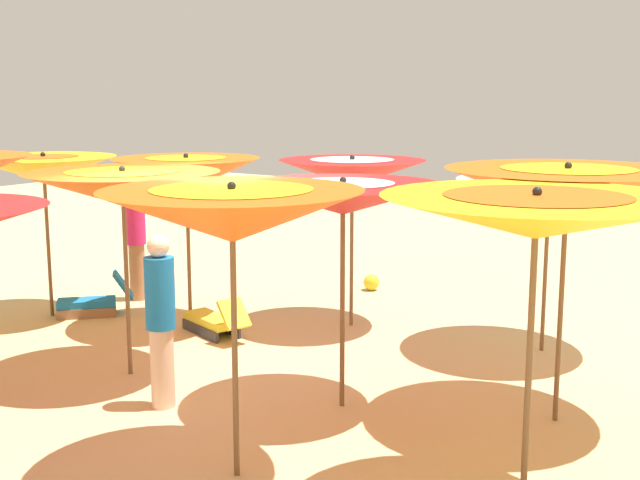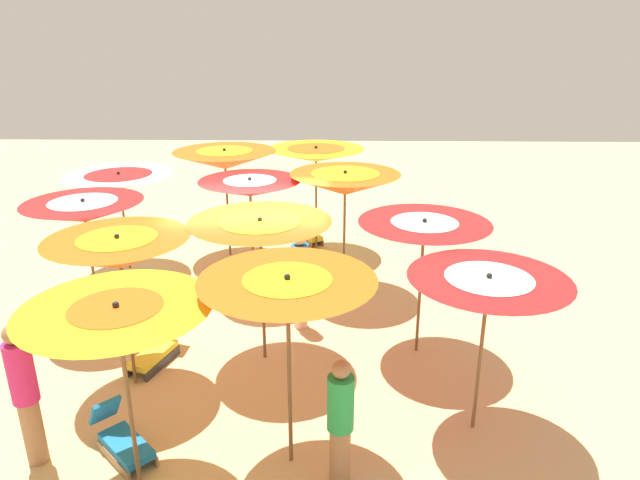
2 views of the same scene
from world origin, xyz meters
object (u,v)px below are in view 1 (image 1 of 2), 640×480
object	(u,v)px
beach_umbrella_3	(536,216)
beach_umbrella_7	(567,190)
beach_umbrella_5	(123,188)
beach_ball	(371,282)
beachgoer_0	(136,236)
beach_umbrella_10	(352,172)
beach_umbrella_6	(343,198)
beach_umbrella_8	(44,169)
lounger_1	(214,320)
beachgoer_2	(161,318)
lounger_2	(93,301)
beach_umbrella_2	(232,214)
beach_umbrella_9	(186,174)
beach_umbrella_11	(549,192)

from	to	relation	value
beach_umbrella_3	beach_umbrella_7	xyz separation A→B (m)	(-0.40, 2.01, -0.04)
beach_umbrella_5	beach_ball	distance (m)	5.38
beach_umbrella_7	beachgoer_0	size ratio (longest dim) A/B	1.35
beach_umbrella_5	beach_umbrella_10	bearing A→B (deg)	71.10
beach_umbrella_6	beach_umbrella_7	world-z (taller)	beach_umbrella_7
beach_umbrella_5	beach_umbrella_8	distance (m)	2.98
beach_umbrella_8	lounger_1	bearing A→B (deg)	12.18
beachgoer_0	beachgoer_2	xyz separation A→B (m)	(3.44, -3.01, -0.06)
beach_umbrella_6	beach_umbrella_8	world-z (taller)	beach_umbrella_6
lounger_2	beachgoer_0	distance (m)	1.28
beach_umbrella_2	beach_umbrella_8	bearing A→B (deg)	155.58
beach_umbrella_6	beach_umbrella_10	world-z (taller)	beach_umbrella_6
beach_umbrella_5	beach_umbrella_7	distance (m)	4.66
beachgoer_0	beach_umbrella_5	bearing A→B (deg)	-157.89
beach_umbrella_9	lounger_1	xyz separation A→B (m)	(0.57, -0.16, -1.89)
beach_umbrella_11	beach_umbrella_10	bearing A→B (deg)	-172.38
beach_umbrella_11	lounger_1	xyz separation A→B (m)	(-3.81, -1.74, -1.77)
beach_umbrella_5	beach_umbrella_9	bearing A→B (deg)	112.42
beach_umbrella_3	beach_umbrella_10	size ratio (longest dim) A/B	1.08
beach_umbrella_2	beach_umbrella_11	xyz separation A→B (m)	(1.00, 4.73, -0.24)
beach_umbrella_3	beachgoer_0	world-z (taller)	beach_umbrella_3
beach_umbrella_8	beach_ball	world-z (taller)	beach_umbrella_8
beach_umbrella_8	beach_umbrella_3	bearing A→B (deg)	-13.41
beach_umbrella_9	lounger_2	size ratio (longest dim) A/B	2.31
beach_umbrella_5	beach_umbrella_9	size ratio (longest dim) A/B	1.00
beach_umbrella_2	beach_umbrella_8	size ratio (longest dim) A/B	1.06
beach_umbrella_10	beachgoer_0	size ratio (longest dim) A/B	1.25
beach_umbrella_7	lounger_2	world-z (taller)	beach_umbrella_7
beach_umbrella_7	beach_umbrella_9	bearing A→B (deg)	174.36
lounger_2	beach_umbrella_8	bearing A→B (deg)	-9.69
beach_umbrella_9	lounger_2	world-z (taller)	beach_umbrella_9
beachgoer_2	beach_umbrella_6	bearing A→B (deg)	-51.09
beach_umbrella_7	beach_umbrella_9	world-z (taller)	beach_umbrella_7
beach_umbrella_5	beach_umbrella_11	bearing A→B (deg)	43.49
beach_umbrella_7	beach_umbrella_11	xyz separation A→B (m)	(-0.85, 2.10, -0.29)
beach_umbrella_2	lounger_1	world-z (taller)	beach_umbrella_2
beach_umbrella_11	beachgoer_0	world-z (taller)	beach_umbrella_11
beach_umbrella_9	lounger_1	world-z (taller)	beach_umbrella_9
beach_umbrella_2	beach_umbrella_11	distance (m)	4.84
beach_umbrella_6	beach_umbrella_10	xyz separation A→B (m)	(-1.46, 2.58, -0.03)
beach_umbrella_9	beachgoer_2	xyz separation A→B (m)	(1.78, -2.37, -1.15)
beach_umbrella_5	beachgoer_2	world-z (taller)	beach_umbrella_5
beach_umbrella_6	beach_umbrella_11	size ratio (longest dim) A/B	1.05
beach_umbrella_3	beach_umbrella_9	xyz separation A→B (m)	(-5.63, 2.53, -0.22)
beach_umbrella_5	beach_umbrella_8	xyz separation A→B (m)	(-2.76, 1.14, -0.02)
lounger_1	beachgoer_2	bearing A→B (deg)	137.55
beach_umbrella_9	beach_umbrella_10	world-z (taller)	beach_umbrella_9
beach_umbrella_10	beach_ball	distance (m)	2.85
beach_umbrella_10	beach_umbrella_6	bearing A→B (deg)	-60.44
beach_umbrella_7	beach_umbrella_8	distance (m)	7.23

